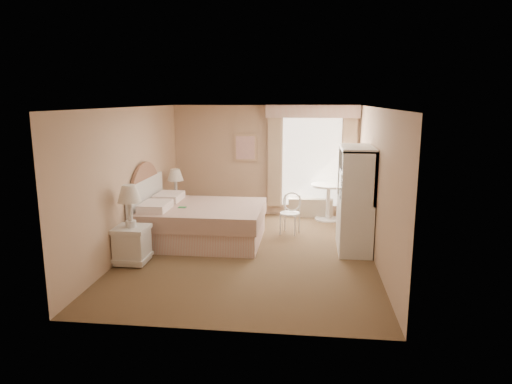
# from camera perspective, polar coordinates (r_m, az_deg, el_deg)

# --- Properties ---
(room) EXTENTS (4.21, 5.51, 2.51)m
(room) POSITION_cam_1_polar(r_m,az_deg,el_deg) (7.72, -0.77, 1.21)
(room) COLOR brown
(room) RESTS_ON ground
(window) EXTENTS (2.05, 0.22, 2.51)m
(window) POSITION_cam_1_polar(r_m,az_deg,el_deg) (10.27, 6.97, 4.23)
(window) COLOR white
(window) RESTS_ON room
(framed_art) EXTENTS (0.52, 0.04, 0.62)m
(framed_art) POSITION_cam_1_polar(r_m,az_deg,el_deg) (10.40, -1.34, 5.56)
(framed_art) COLOR tan
(framed_art) RESTS_ON room
(bed) EXTENTS (2.30, 1.81, 1.60)m
(bed) POSITION_cam_1_polar(r_m,az_deg,el_deg) (8.65, -7.62, -3.64)
(bed) COLOR tan
(bed) RESTS_ON room
(nightstand_near) EXTENTS (0.53, 0.53, 1.28)m
(nightstand_near) POSITION_cam_1_polar(r_m,az_deg,el_deg) (7.67, -15.30, -5.17)
(nightstand_near) COLOR white
(nightstand_near) RESTS_ON room
(nightstand_far) EXTENTS (0.48, 0.48, 1.15)m
(nightstand_far) POSITION_cam_1_polar(r_m,az_deg,el_deg) (10.00, -9.93, -1.33)
(nightstand_far) COLOR white
(nightstand_far) RESTS_ON room
(round_table) EXTENTS (0.76, 0.76, 0.80)m
(round_table) POSITION_cam_1_polar(r_m,az_deg,el_deg) (10.16, 9.01, -0.52)
(round_table) COLOR silver
(round_table) RESTS_ON room
(cafe_chair) EXTENTS (0.48, 0.48, 0.81)m
(cafe_chair) POSITION_cam_1_polar(r_m,az_deg,el_deg) (9.10, 4.38, -2.24)
(cafe_chair) COLOR silver
(cafe_chair) RESTS_ON room
(armoire) EXTENTS (0.55, 1.11, 1.84)m
(armoire) POSITION_cam_1_polar(r_m,az_deg,el_deg) (8.19, 12.28, -1.93)
(armoire) COLOR white
(armoire) RESTS_ON room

